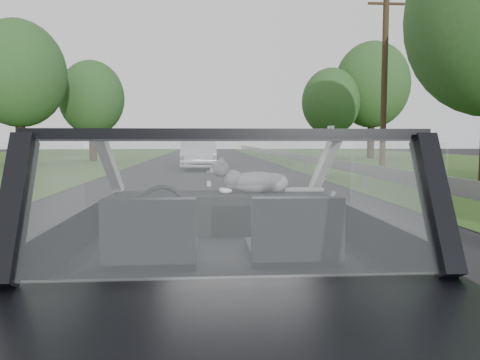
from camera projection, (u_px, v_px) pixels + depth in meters
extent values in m
plane|color=black|center=(222.00, 359.00, 2.99)|extent=(140.00, 140.00, 0.00)
cube|color=black|center=(222.00, 248.00, 2.93)|extent=(1.80, 4.00, 1.45)
cube|color=black|center=(219.00, 213.00, 3.54)|extent=(1.58, 0.45, 0.30)
cube|color=black|center=(152.00, 234.00, 2.60)|extent=(0.50, 0.72, 0.42)
cube|color=black|center=(294.00, 232.00, 2.66)|extent=(0.50, 0.72, 0.42)
torus|color=black|center=(162.00, 210.00, 3.21)|extent=(0.36, 0.36, 0.04)
ellipsoid|color=gray|center=(257.00, 181.00, 3.54)|extent=(0.63, 0.22, 0.28)
cube|color=#969696|center=(362.00, 169.00, 13.19)|extent=(0.05, 90.00, 0.32)
imported|color=#B1B6BB|center=(198.00, 153.00, 22.24)|extent=(1.93, 4.65, 1.51)
cube|color=#0B471B|center=(331.00, 145.00, 26.64)|extent=(0.27, 0.89, 2.23)
cylinder|color=#342615|center=(384.00, 79.00, 21.21)|extent=(0.36, 0.36, 8.32)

